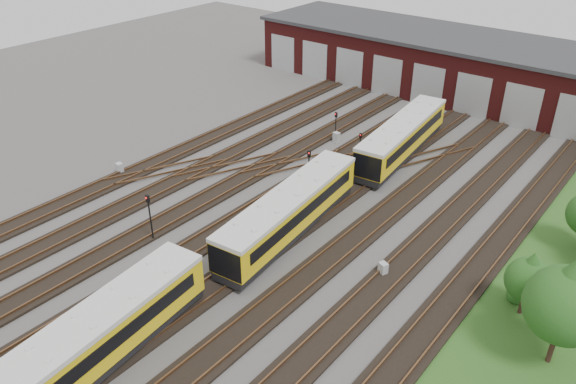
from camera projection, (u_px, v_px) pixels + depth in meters
The scene contains 17 objects.
ground at pixel (218, 257), 37.14m from camera, with size 120.00×120.00×0.00m, color #474442.
track_network at pixel (222, 251), 37.57m from camera, with size 30.40×70.00×0.33m.
maintenance_shed at pixel (469, 67), 62.66m from camera, with size 51.00×12.50×6.35m.
grass_verge at pixel (562, 297), 33.62m from camera, with size 8.00×55.00×0.05m, color #264F1A.
metro_train at pixel (290, 211), 38.62m from camera, with size 4.12×46.69×3.00m.
signal_mast_0 at pixel (149, 212), 37.73m from camera, with size 0.28×0.26×3.61m.
signal_mast_1 at pixel (309, 165), 44.15m from camera, with size 0.30×0.29×3.36m.
signal_mast_2 at pixel (336, 122), 52.53m from camera, with size 0.27×0.26×2.78m.
signal_mast_3 at pixel (360, 144), 48.23m from camera, with size 0.25×0.23×2.85m.
relay_cabinet_0 at pixel (120, 168), 47.28m from camera, with size 0.56×0.47×0.93m, color #B2B5B7.
relay_cabinet_1 at pixel (336, 137), 52.75m from camera, with size 0.58×0.48×0.96m, color #B2B5B7.
relay_cabinet_2 at pixel (229, 248), 37.17m from camera, with size 0.65×0.54×1.09m, color #B2B5B7.
relay_cabinet_3 at pixel (398, 137), 52.87m from camera, with size 0.59×0.49×0.98m, color #B2B5B7.
relay_cabinet_4 at pixel (383, 269), 35.35m from camera, with size 0.53×0.44×0.89m, color #B2B5B7.
tree_3 at pixel (529, 275), 31.09m from camera, with size 2.59×2.59×4.29m.
tree_4 at pixel (568, 298), 27.11m from camera, with size 4.05×4.05×6.72m.
bush_0 at pixel (517, 293), 33.14m from camera, with size 1.18×1.18×1.18m, color #1E4B15.
Camera 1 is at (22.40, -20.59, 22.22)m, focal length 35.00 mm.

